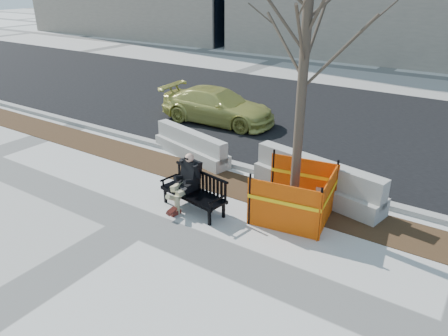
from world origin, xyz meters
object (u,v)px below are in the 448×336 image
(seated_man, at_px, (188,205))
(jersey_barrier_right, at_px, (315,196))
(sedan, at_px, (218,122))
(bench, at_px, (194,210))
(tree_fence, at_px, (292,215))
(jersey_barrier_left, at_px, (191,157))

(seated_man, distance_m, jersey_barrier_right, 2.96)
(seated_man, relative_size, sedan, 0.30)
(bench, height_order, sedan, sedan)
(bench, bearing_deg, seated_man, 169.20)
(bench, bearing_deg, sedan, 129.15)
(tree_fence, height_order, sedan, tree_fence)
(bench, relative_size, tree_fence, 0.28)
(tree_fence, relative_size, sedan, 1.40)
(jersey_barrier_left, distance_m, jersey_barrier_right, 3.86)
(seated_man, distance_m, jersey_barrier_left, 2.81)
(seated_man, height_order, jersey_barrier_right, seated_man)
(sedan, height_order, jersey_barrier_left, sedan)
(jersey_barrier_right, bearing_deg, jersey_barrier_left, -172.66)
(tree_fence, xyz_separation_m, jersey_barrier_right, (0.06, 1.10, 0.00))
(jersey_barrier_right, bearing_deg, bench, -122.21)
(jersey_barrier_left, relative_size, jersey_barrier_right, 0.84)
(bench, distance_m, sedan, 6.19)
(sedan, distance_m, jersey_barrier_left, 3.26)
(bench, height_order, jersey_barrier_right, jersey_barrier_right)
(jersey_barrier_right, bearing_deg, seated_man, -126.33)
(sedan, bearing_deg, bench, -154.45)
(jersey_barrier_left, bearing_deg, seated_man, -39.58)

